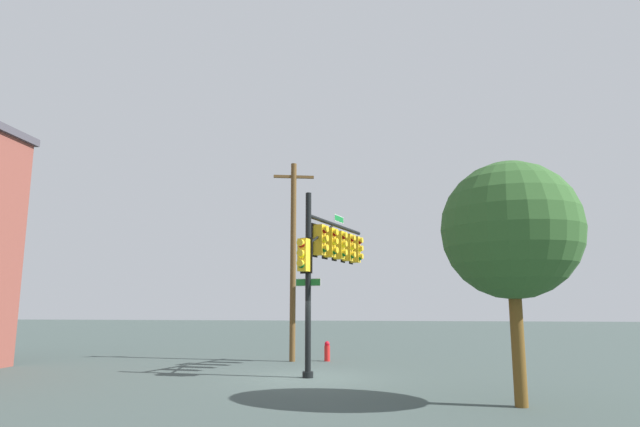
{
  "coord_description": "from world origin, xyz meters",
  "views": [
    {
      "loc": [
        -17.93,
        -2.57,
        2.4
      ],
      "look_at": [
        1.41,
        -0.23,
        5.73
      ],
      "focal_mm": 29.75,
      "sensor_mm": 36.0,
      "label": 1
    }
  ],
  "objects_px": {
    "signal_pole_assembly": "(330,252)",
    "tree_near": "(511,230)",
    "utility_pole": "(293,256)",
    "fire_hydrant": "(327,351)"
  },
  "relations": [
    {
      "from": "utility_pole",
      "to": "fire_hydrant",
      "type": "height_order",
      "value": "utility_pole"
    },
    {
      "from": "signal_pole_assembly",
      "to": "tree_near",
      "type": "height_order",
      "value": "signal_pole_assembly"
    },
    {
      "from": "fire_hydrant",
      "to": "utility_pole",
      "type": "bearing_deg",
      "value": 101.25
    },
    {
      "from": "signal_pole_assembly",
      "to": "tree_near",
      "type": "distance_m",
      "value": 8.05
    },
    {
      "from": "utility_pole",
      "to": "fire_hydrant",
      "type": "relative_size",
      "value": 10.38
    },
    {
      "from": "fire_hydrant",
      "to": "tree_near",
      "type": "distance_m",
      "value": 11.71
    },
    {
      "from": "signal_pole_assembly",
      "to": "utility_pole",
      "type": "relative_size",
      "value": 0.72
    },
    {
      "from": "utility_pole",
      "to": "tree_near",
      "type": "xyz_separation_m",
      "value": [
        -9.25,
        -7.1,
        -0.28
      ]
    },
    {
      "from": "utility_pole",
      "to": "fire_hydrant",
      "type": "distance_m",
      "value": 4.33
    },
    {
      "from": "utility_pole",
      "to": "fire_hydrant",
      "type": "bearing_deg",
      "value": -78.75
    }
  ]
}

